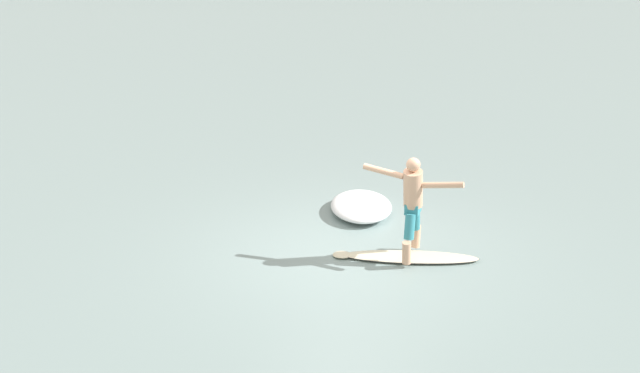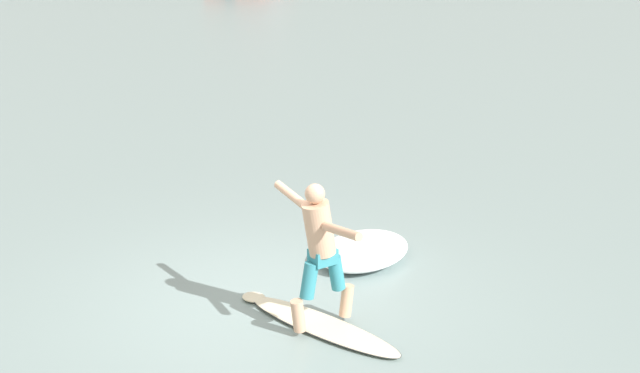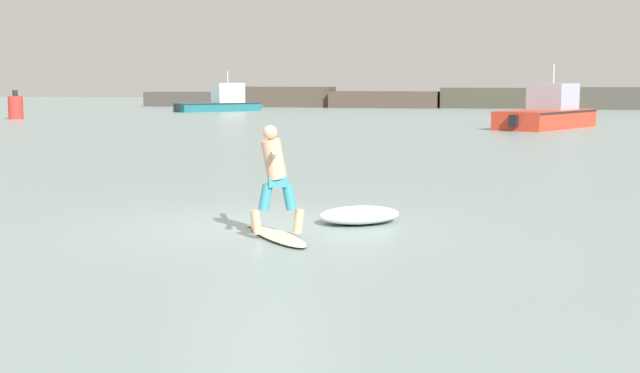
# 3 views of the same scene
# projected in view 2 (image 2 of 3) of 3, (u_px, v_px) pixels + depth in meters

# --- Properties ---
(ground_plane) EXTENTS (200.00, 200.00, 0.00)m
(ground_plane) POSITION_uv_depth(u_px,v_px,m) (261.00, 301.00, 10.03)
(ground_plane) COLOR gray
(surfboard) EXTENTS (1.55, 1.99, 0.20)m
(surfboard) POSITION_uv_depth(u_px,v_px,m) (320.00, 325.00, 9.43)
(surfboard) COLOR beige
(surfboard) RESTS_ON ground
(surfer) EXTENTS (0.78, 1.42, 1.58)m
(surfer) POSITION_uv_depth(u_px,v_px,m) (320.00, 244.00, 9.08)
(surfer) COLOR tan
(surfer) RESTS_ON surfboard
(wave_foam_at_tail) EXTENTS (1.70, 1.67, 0.26)m
(wave_foam_at_tail) POSITION_uv_depth(u_px,v_px,m) (363.00, 250.00, 11.07)
(wave_foam_at_tail) COLOR white
(wave_foam_at_tail) RESTS_ON ground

